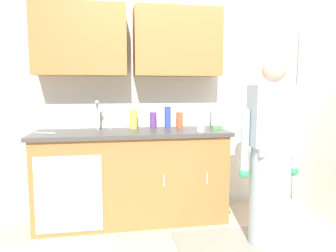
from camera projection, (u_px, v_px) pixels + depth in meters
ground_plane at (201, 247)px, 2.77m from camera, size 9.00×9.00×0.00m
kitchen_wall_with_uppers at (167, 79)px, 3.54m from camera, size 4.80×0.44×2.70m
closet_door_panel at (328, 120)px, 3.28m from camera, size 0.04×1.10×2.10m
counter_cabinet at (132, 178)px, 3.30m from camera, size 1.90×0.62×0.90m
countertop at (132, 133)px, 3.25m from camera, size 1.96×0.66×0.04m
sink at (101, 133)px, 3.21m from camera, size 0.50×0.36×0.35m
person_at_sink at (270, 168)px, 2.74m from camera, size 0.55×0.34×1.62m
floor_mat at (220, 242)px, 2.85m from camera, size 0.80×0.50×0.01m
bottle_dish_liquid at (153, 120)px, 3.51m from camera, size 0.07×0.07×0.17m
bottle_soap at (133, 119)px, 3.42m from camera, size 0.08×0.08×0.20m
bottle_cleaner_spray at (168, 117)px, 3.53m from camera, size 0.07×0.07×0.23m
bottle_water_tall at (180, 120)px, 3.52m from camera, size 0.07×0.07×0.17m
bottle_water_short at (213, 115)px, 3.57m from camera, size 0.06×0.06×0.26m
cup_by_sink at (201, 128)px, 3.18m from camera, size 0.08×0.08×0.08m
knife_on_counter at (45, 133)px, 3.09m from camera, size 0.23×0.12×0.01m
sponge at (217, 127)px, 3.42m from camera, size 0.11×0.07×0.03m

